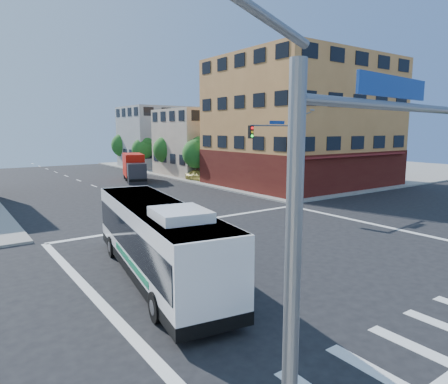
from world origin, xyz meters
TOP-DOWN VIEW (x-y plane):
  - ground at (0.00, 0.00)m, footprint 120.00×120.00m
  - sidewalk_ne at (35.00, 35.00)m, footprint 50.00×50.00m
  - corner_building_ne at (19.99, 18.48)m, footprint 18.10×15.44m
  - building_east_near at (16.98, 33.98)m, footprint 12.06×10.06m
  - building_east_far at (16.98, 47.98)m, footprint 12.06×10.06m
  - signal_mast_ne at (9.08, 10.62)m, footprint 7.91×1.13m
  - signal_mast_sw at (-9.08, -10.64)m, footprint 7.91×1.01m
  - street_tree_a at (11.90, 27.92)m, footprint 3.60×3.60m
  - street_tree_b at (11.90, 35.92)m, footprint 3.80×3.80m
  - street_tree_c at (11.90, 43.92)m, footprint 3.40×3.40m
  - street_tree_d at (11.90, 51.92)m, footprint 4.00×4.00m
  - transit_bus at (-6.66, 1.20)m, footprint 4.44×12.20m
  - box_truck at (5.52, 32.56)m, footprint 4.13×7.64m
  - parked_car at (11.89, 27.45)m, footprint 2.30×4.50m

SIDE VIEW (x-z plane):
  - ground at x=0.00m, z-range 0.00..0.00m
  - sidewalk_ne at x=35.00m, z-range 0.00..0.15m
  - parked_car at x=11.89m, z-range 0.00..1.47m
  - box_truck at x=5.52m, z-range -0.05..3.25m
  - transit_bus at x=-6.66m, z-range -0.04..3.50m
  - street_tree_c at x=11.90m, z-range 0.82..6.11m
  - street_tree_a at x=11.90m, z-range 0.83..6.35m
  - street_tree_b at x=11.90m, z-range 0.85..6.65m
  - street_tree_d at x=11.90m, z-range 0.87..6.90m
  - building_east_near at x=16.98m, z-range 0.01..9.01m
  - signal_mast_ne at x=9.08m, z-range 0.95..9.02m
  - signal_mast_sw at x=-9.08m, z-range 0.95..9.02m
  - building_east_far at x=16.98m, z-range 0.01..10.01m
  - corner_building_ne at x=19.99m, z-range -1.11..12.89m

